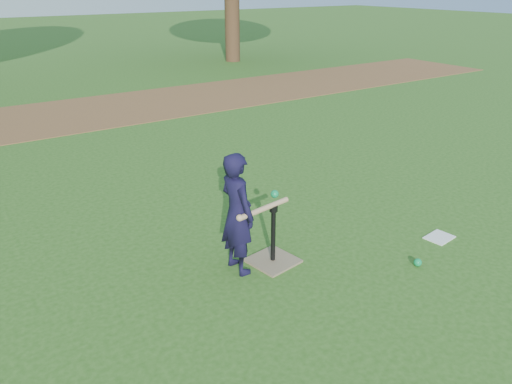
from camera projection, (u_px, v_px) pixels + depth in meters
ground at (311, 272)px, 4.80m from camera, size 80.00×80.00×0.00m
dirt_strip at (82, 113)px, 10.51m from camera, size 24.00×3.00×0.01m
child at (237, 214)px, 4.63m from camera, size 0.29×0.44×1.19m
wiffle_ball_ground at (418, 262)px, 4.89m from camera, size 0.08×0.08×0.08m
clipboard at (439, 237)px, 5.44m from camera, size 0.33×0.27×0.01m
batting_tee at (273, 252)px, 4.94m from camera, size 0.49×0.49×0.61m
swing_action at (264, 206)px, 4.67m from camera, size 0.63×0.23×0.13m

